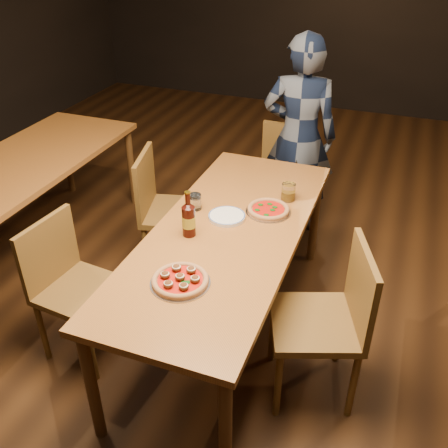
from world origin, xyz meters
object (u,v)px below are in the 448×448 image
(chair_main_sw, at_px, (176,211))
(beer_bottle, at_px, (189,220))
(table_left, at_px, (20,173))
(pizza_meatball, at_px, (180,280))
(chair_end, at_px, (279,183))
(pizza_margherita, at_px, (268,210))
(diner, at_px, (299,137))
(chair_main_nw, at_px, (81,290))
(plate_stack, at_px, (227,217))
(water_glass, at_px, (195,202))
(table_main, at_px, (227,241))
(amber_glass, at_px, (288,192))
(chair_main_e, at_px, (315,322))

(chair_main_sw, relative_size, beer_bottle, 3.57)
(table_left, xyz_separation_m, pizza_meatball, (1.65, -0.82, 0.09))
(chair_main_sw, distance_m, chair_end, 0.91)
(pizza_margherita, distance_m, beer_bottle, 0.53)
(pizza_meatball, distance_m, diner, 1.92)
(table_left, height_order, chair_main_nw, chair_main_nw)
(pizza_meatball, xyz_separation_m, plate_stack, (0.00, 0.65, -0.01))
(water_glass, bearing_deg, pizza_margherita, 15.20)
(pizza_margherita, bearing_deg, table_main, -120.57)
(plate_stack, bearing_deg, pizza_margherita, 35.93)
(table_left, bearing_deg, amber_glass, 4.84)
(chair_main_e, bearing_deg, amber_glass, -174.45)
(chair_main_nw, height_order, plate_stack, chair_main_nw)
(table_left, xyz_separation_m, plate_stack, (1.65, -0.18, 0.08))
(table_main, xyz_separation_m, chair_end, (-0.01, 1.22, -0.22))
(chair_main_e, distance_m, beer_bottle, 0.86)
(pizza_meatball, bearing_deg, chair_main_e, 22.40)
(table_main, relative_size, diner, 1.27)
(chair_main_sw, height_order, diner, diner)
(chair_main_e, xyz_separation_m, plate_stack, (-0.63, 0.39, 0.28))
(table_left, xyz_separation_m, chair_main_sw, (1.12, 0.21, -0.21))
(table_main, bearing_deg, amber_glass, 63.38)
(pizza_margherita, distance_m, diner, 1.12)
(table_left, height_order, diner, diner)
(chair_main_nw, height_order, beer_bottle, beer_bottle)
(chair_main_e, distance_m, water_glass, 1.00)
(chair_main_nw, bearing_deg, plate_stack, -43.98)
(plate_stack, bearing_deg, water_glass, 170.67)
(table_main, xyz_separation_m, plate_stack, (-0.05, 0.12, 0.08))
(table_main, distance_m, amber_glass, 0.53)
(beer_bottle, distance_m, diner, 1.53)
(table_main, xyz_separation_m, pizza_meatball, (-0.05, -0.52, 0.09))
(pizza_meatball, xyz_separation_m, water_glass, (-0.22, 0.68, 0.03))
(beer_bottle, bearing_deg, table_main, 33.45)
(chair_main_e, height_order, beer_bottle, beer_bottle)
(chair_end, distance_m, amber_glass, 0.87)
(chair_main_nw, height_order, pizza_margherita, chair_main_nw)
(pizza_meatball, xyz_separation_m, amber_glass, (0.28, 0.99, 0.03))
(plate_stack, bearing_deg, chair_main_sw, 143.84)
(water_glass, height_order, amber_glass, amber_glass)
(plate_stack, height_order, amber_glass, amber_glass)
(table_left, bearing_deg, diner, 31.47)
(chair_main_sw, height_order, chair_main_e, chair_main_e)
(chair_main_nw, height_order, chair_main_e, chair_main_e)
(pizza_meatball, relative_size, water_glass, 3.06)
(chair_main_e, distance_m, chair_end, 1.60)
(chair_end, bearing_deg, pizza_meatball, -89.75)
(chair_end, distance_m, pizza_meatball, 1.77)
(chair_main_sw, relative_size, pizza_meatball, 3.21)
(water_glass, bearing_deg, chair_main_sw, 131.66)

